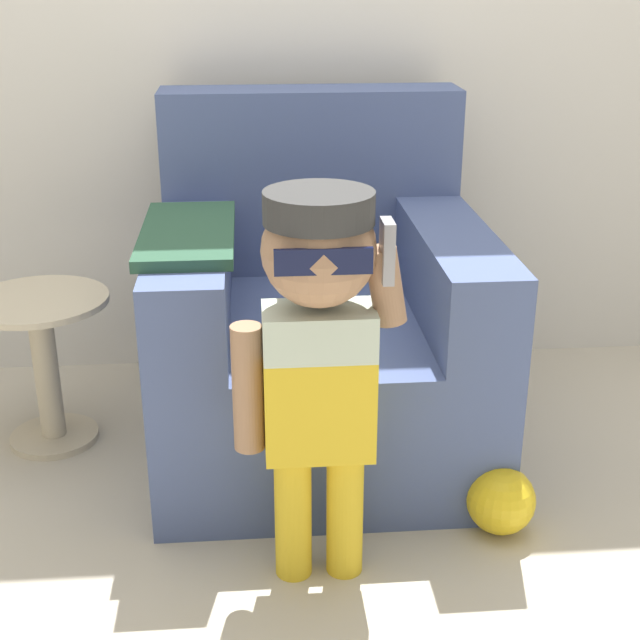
# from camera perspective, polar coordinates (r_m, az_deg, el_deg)

# --- Properties ---
(ground_plane) EXTENTS (10.00, 10.00, 0.00)m
(ground_plane) POSITION_cam_1_polar(r_m,az_deg,el_deg) (2.73, -1.70, -7.66)
(ground_plane) COLOR #BCB29E
(armchair) EXTENTS (0.94, 0.99, 0.99)m
(armchair) POSITION_cam_1_polar(r_m,az_deg,el_deg) (2.64, -0.11, -0.24)
(armchair) COLOR #475684
(armchair) RESTS_ON ground_plane
(person_child) EXTENTS (0.38, 0.28, 0.93)m
(person_child) POSITION_cam_1_polar(r_m,az_deg,el_deg) (1.90, -0.13, -0.81)
(person_child) COLOR gold
(person_child) RESTS_ON ground_plane
(side_table) EXTENTS (0.40, 0.40, 0.46)m
(side_table) POSITION_cam_1_polar(r_m,az_deg,el_deg) (2.73, -17.22, -2.20)
(side_table) COLOR beige
(side_table) RESTS_ON ground_plane
(toy_ball) EXTENTS (0.18, 0.18, 0.18)m
(toy_ball) POSITION_cam_1_polar(r_m,az_deg,el_deg) (2.34, 11.50, -11.22)
(toy_ball) COLOR yellow
(toy_ball) RESTS_ON ground_plane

